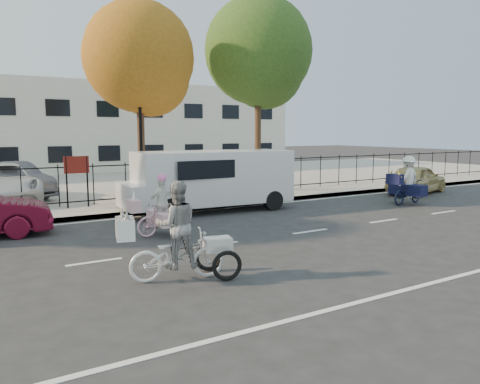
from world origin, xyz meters
TOP-DOWN VIEW (x-y plane):
  - ground at (0.00, 0.00)m, footprint 120.00×120.00m
  - road_markings at (0.00, 0.00)m, footprint 60.00×9.52m
  - curb at (0.00, 5.05)m, footprint 60.00×0.10m
  - sidewalk at (0.00, 6.10)m, footprint 60.00×2.20m
  - parking_lot at (0.00, 15.00)m, footprint 60.00×15.60m
  - iron_fence at (0.00, 7.20)m, footprint 58.00×0.06m
  - building at (0.00, 25.00)m, footprint 34.00×10.00m
  - lamppost at (0.50, 6.80)m, footprint 0.36×0.36m
  - street_sign at (-1.85, 6.80)m, footprint 0.85×0.06m
  - zebra_trike at (-1.93, -2.03)m, footprint 2.21×1.22m
  - unicorn_bike at (-0.77, 1.68)m, footprint 1.67×1.16m
  - bull_bike at (9.41, 1.92)m, footprint 2.06×1.43m
  - white_van at (2.21, 4.50)m, footprint 6.09×2.38m
  - gold_sedan at (12.40, 3.84)m, footprint 4.13×2.55m
  - lot_car_b at (-4.02, 9.68)m, footprint 2.46×5.23m
  - lot_car_c at (-3.55, 10.56)m, footprint 2.92×4.59m
  - tree_mid at (0.91, 7.58)m, footprint 4.21×4.21m
  - tree_east at (6.33, 7.60)m, footprint 4.73×4.73m

SIDE VIEW (x-z plane):
  - ground at x=0.00m, z-range 0.00..0.00m
  - road_markings at x=0.00m, z-range 0.00..0.01m
  - curb at x=0.00m, z-range 0.00..0.15m
  - sidewalk at x=0.00m, z-range 0.00..0.15m
  - parking_lot at x=0.00m, z-range 0.00..0.15m
  - unicorn_bike at x=-0.77m, z-range -0.22..1.48m
  - gold_sedan at x=12.40m, z-range 0.00..1.31m
  - zebra_trike at x=-1.93m, z-range -0.22..1.68m
  - bull_bike at x=9.41m, z-range -0.19..1.68m
  - lot_car_c at x=-3.55m, z-range 0.15..1.58m
  - lot_car_b at x=-4.02m, z-range 0.15..1.60m
  - iron_fence at x=0.00m, z-range 0.15..1.65m
  - white_van at x=2.21m, z-range 0.11..2.23m
  - street_sign at x=-1.85m, z-range 0.52..2.32m
  - building at x=0.00m, z-range 0.00..6.00m
  - lamppost at x=0.50m, z-range 0.95..5.28m
  - tree_mid at x=0.91m, z-range 1.54..9.26m
  - tree_east at x=6.33m, z-range 1.74..10.40m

